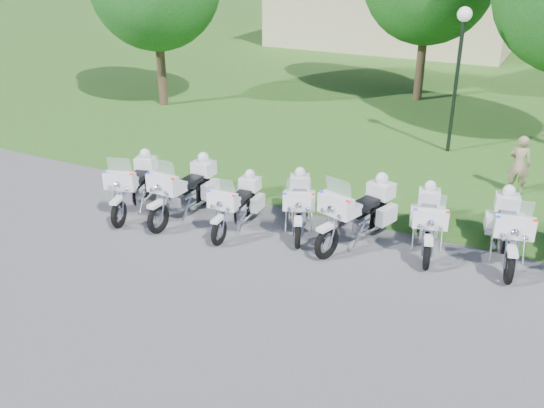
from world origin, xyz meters
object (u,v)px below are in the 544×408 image
at_px(motorcycle_0, 135,184).
at_px(lamp_post, 461,46).
at_px(motorcycle_1, 185,189).
at_px(motorcycle_4, 359,212).
at_px(motorcycle_5, 428,220).
at_px(motorcycle_2, 237,203).
at_px(motorcycle_6, 508,228).
at_px(motorcycle_3, 299,203).
at_px(bystander_a, 519,165).

xyz_separation_m(motorcycle_0, lamp_post, (6.13, 8.15, 2.66)).
xyz_separation_m(motorcycle_0, motorcycle_1, (1.34, 0.27, 0.03)).
bearing_deg(motorcycle_4, motorcycle_5, -145.72).
xyz_separation_m(motorcycle_2, motorcycle_5, (4.26, 1.07, 0.03)).
distance_m(motorcycle_2, motorcycle_6, 6.05).
xyz_separation_m(motorcycle_2, motorcycle_3, (1.32, 0.64, 0.02)).
bearing_deg(motorcycle_6, motorcycle_1, -1.29).
relative_size(motorcycle_1, motorcycle_6, 1.03).
bearing_deg(lamp_post, motorcycle_0, -126.94).
bearing_deg(motorcycle_3, motorcycle_4, 156.38).
height_order(motorcycle_2, motorcycle_4, motorcycle_4).
bearing_deg(motorcycle_4, bystander_a, -104.13).
distance_m(motorcycle_3, lamp_post, 8.00).
bearing_deg(motorcycle_2, motorcycle_3, -157.49).
height_order(motorcycle_3, lamp_post, lamp_post).
height_order(motorcycle_4, motorcycle_5, motorcycle_4).
xyz_separation_m(motorcycle_2, lamp_post, (3.31, 7.90, 2.73)).
bearing_deg(motorcycle_3, lamp_post, -128.56).
distance_m(motorcycle_1, lamp_post, 9.59).
xyz_separation_m(motorcycle_5, bystander_a, (1.41, 4.23, 0.13)).
bearing_deg(lamp_post, motorcycle_4, -94.04).
bearing_deg(motorcycle_2, bystander_a, -140.24).
relative_size(motorcycle_2, motorcycle_5, 0.96).
bearing_deg(motorcycle_1, bystander_a, -141.09).
relative_size(motorcycle_3, motorcycle_6, 0.87).
bearing_deg(motorcycle_5, motorcycle_1, -3.42).
height_order(motorcycle_5, motorcycle_6, motorcycle_6).
xyz_separation_m(motorcycle_4, bystander_a, (2.88, 4.68, 0.06)).
bearing_deg(motorcycle_5, motorcycle_3, -5.42).
bearing_deg(motorcycle_1, motorcycle_5, -167.16).
relative_size(motorcycle_2, motorcycle_4, 0.88).
relative_size(motorcycle_2, lamp_post, 0.50).
xyz_separation_m(motorcycle_3, lamp_post, (1.99, 7.26, 2.71)).
xyz_separation_m(motorcycle_2, motorcycle_6, (5.90, 1.34, 0.08)).
xyz_separation_m(motorcycle_0, motorcycle_3, (4.14, 0.89, -0.05)).
height_order(motorcycle_0, motorcycle_4, motorcycle_4).
relative_size(motorcycle_1, bystander_a, 1.61).
distance_m(motorcycle_0, motorcycle_2, 2.84).
distance_m(motorcycle_1, bystander_a, 8.90).
bearing_deg(motorcycle_3, motorcycle_2, 2.61).
bearing_deg(bystander_a, motorcycle_0, 31.63).
distance_m(motorcycle_5, bystander_a, 4.46).
bearing_deg(motorcycle_4, motorcycle_0, 26.37).
bearing_deg(motorcycle_4, motorcycle_1, 25.57).
height_order(motorcycle_2, bystander_a, bystander_a).
height_order(motorcycle_0, motorcycle_6, motorcycle_6).
relative_size(motorcycle_0, motorcycle_3, 1.11).
distance_m(motorcycle_0, lamp_post, 10.54).
bearing_deg(bystander_a, motorcycle_2, 41.53).
bearing_deg(motorcycle_2, motorcycle_5, -169.22).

